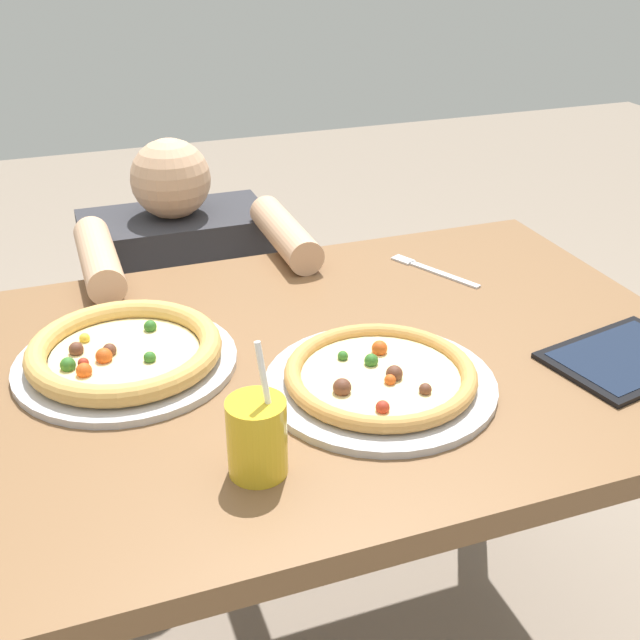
% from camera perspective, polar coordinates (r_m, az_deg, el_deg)
% --- Properties ---
extents(dining_table, '(1.29, 0.83, 0.75)m').
position_cam_1_polar(dining_table, '(1.31, -1.11, -6.92)').
color(dining_table, brown).
rests_on(dining_table, ground).
extents(pizza_near, '(0.34, 0.34, 0.04)m').
position_cam_1_polar(pizza_near, '(1.17, 4.32, -4.15)').
color(pizza_near, '#B7B7BC').
rests_on(pizza_near, dining_table).
extents(pizza_far, '(0.34, 0.34, 0.05)m').
position_cam_1_polar(pizza_far, '(1.26, -13.79, -2.34)').
color(pizza_far, '#B7B7BC').
rests_on(pizza_far, dining_table).
extents(drink_cup_colored, '(0.08, 0.08, 0.18)m').
position_cam_1_polar(drink_cup_colored, '(0.99, -4.52, -8.33)').
color(drink_cup_colored, gold).
rests_on(drink_cup_colored, dining_table).
extents(fork, '(0.10, 0.19, 0.00)m').
position_cam_1_polar(fork, '(1.56, 7.90, 3.59)').
color(fork, silver).
rests_on(fork, dining_table).
extents(tablet, '(0.27, 0.21, 0.01)m').
position_cam_1_polar(tablet, '(1.33, 21.08, -2.56)').
color(tablet, black).
rests_on(tablet, dining_table).
extents(diner_seated, '(0.44, 0.53, 0.94)m').
position_cam_1_polar(diner_seated, '(1.95, -9.48, -2.51)').
color(diner_seated, '#333847').
rests_on(diner_seated, ground).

